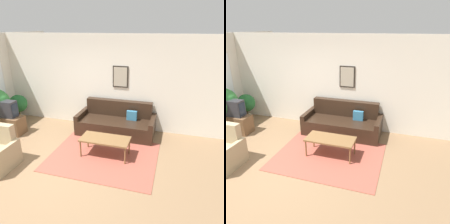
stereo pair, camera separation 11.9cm
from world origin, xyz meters
The scene contains 8 objects.
ground_plane centered at (0.00, 0.00, 0.00)m, with size 16.00×16.00×0.00m, color #846647.
area_rug centered at (0.96, 0.76, 0.01)m, with size 2.48×1.92×0.01m.
wall_back centered at (0.01, 2.51, 1.35)m, with size 8.00×0.09×2.70m.
couch centered at (0.93, 2.05, 0.30)m, with size 2.16×0.90×0.89m.
coffee_table centered at (0.99, 0.83, 0.41)m, with size 1.14×0.53×0.45m.
tv_stand centered at (-1.99, 1.19, 0.25)m, with size 0.82×0.43×0.51m.
tv centered at (-1.99, 1.19, 0.74)m, with size 0.54×0.28×0.46m.
potted_plant_by_window centered at (-2.27, 1.99, 0.57)m, with size 0.56×0.56×0.88m.
Camera 1 is at (2.40, -3.42, 2.86)m, focal length 35.00 mm.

